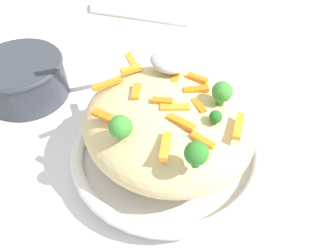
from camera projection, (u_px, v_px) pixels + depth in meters
name	position (u px, v px, depth m)	size (l,w,h in m)	color
ground_plane	(168.00, 161.00, 0.53)	(2.40, 2.40, 0.00)	silver
serving_bowl	(168.00, 152.00, 0.52)	(0.29, 0.29, 0.04)	silver
pasta_mound	(168.00, 124.00, 0.47)	(0.24, 0.23, 0.10)	#DBC689
carrot_piece_0	(197.00, 78.00, 0.47)	(0.03, 0.01, 0.01)	orange
carrot_piece_1	(160.00, 100.00, 0.43)	(0.03, 0.01, 0.01)	orange
carrot_piece_2	(132.00, 61.00, 0.50)	(0.04, 0.01, 0.01)	orange
carrot_piece_3	(136.00, 92.00, 0.45)	(0.03, 0.01, 0.01)	orange
carrot_piece_4	(175.00, 108.00, 0.43)	(0.04, 0.01, 0.01)	orange
carrot_piece_5	(107.00, 84.00, 0.47)	(0.04, 0.01, 0.01)	orange
carrot_piece_6	(181.00, 122.00, 0.41)	(0.04, 0.01, 0.01)	orange
carrot_piece_7	(165.00, 146.00, 0.39)	(0.04, 0.01, 0.01)	orange
carrot_piece_8	(203.00, 140.00, 0.40)	(0.03, 0.01, 0.01)	orange
carrot_piece_9	(107.00, 117.00, 0.42)	(0.04, 0.01, 0.01)	orange
carrot_piece_10	(176.00, 76.00, 0.48)	(0.03, 0.01, 0.01)	orange
carrot_piece_11	(131.00, 69.00, 0.49)	(0.03, 0.01, 0.01)	orange
carrot_piece_12	(239.00, 126.00, 0.41)	(0.04, 0.01, 0.01)	orange
carrot_piece_13	(196.00, 90.00, 0.45)	(0.03, 0.01, 0.01)	orange
carrot_piece_14	(199.00, 106.00, 0.43)	(0.03, 0.01, 0.01)	orange
broccoli_floret_0	(196.00, 154.00, 0.36)	(0.03, 0.03, 0.03)	#296820
broccoli_floret_1	(123.00, 129.00, 0.39)	(0.03, 0.03, 0.03)	#377928
broccoli_floret_2	(216.00, 117.00, 0.41)	(0.02, 0.02, 0.02)	#205B1C
broccoli_floret_3	(222.00, 92.00, 0.43)	(0.03, 0.03, 0.03)	#377928
serving_spoon	(158.00, 45.00, 0.49)	(0.13, 0.15, 0.08)	#B7B7BC
companion_bowl	(23.00, 77.00, 0.61)	(0.15, 0.15, 0.08)	#333842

